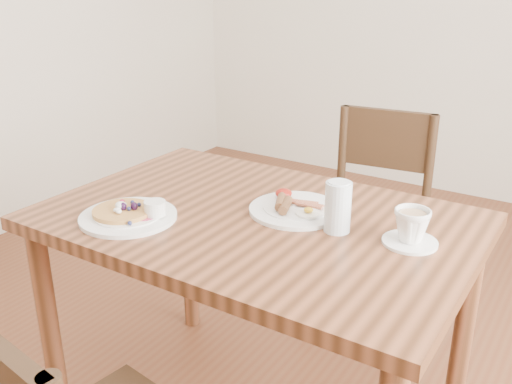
# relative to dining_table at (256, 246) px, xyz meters

# --- Properties ---
(dining_table) EXTENTS (1.20, 0.80, 0.75)m
(dining_table) POSITION_rel_dining_table_xyz_m (0.00, 0.00, 0.00)
(dining_table) COLOR brown
(dining_table) RESTS_ON ground
(chair_far) EXTENTS (0.47, 0.47, 0.88)m
(chair_far) POSITION_rel_dining_table_xyz_m (0.06, 0.78, -0.16)
(chair_far) COLOR #301D11
(chair_far) RESTS_ON ground
(pancake_plate) EXTENTS (0.27, 0.27, 0.06)m
(pancake_plate) POSITION_rel_dining_table_xyz_m (-0.28, -0.21, 0.11)
(pancake_plate) COLOR white
(pancake_plate) RESTS_ON dining_table
(breakfast_plate) EXTENTS (0.27, 0.27, 0.04)m
(breakfast_plate) POSITION_rel_dining_table_xyz_m (0.08, 0.08, 0.11)
(breakfast_plate) COLOR white
(breakfast_plate) RESTS_ON dining_table
(teacup_saucer) EXTENTS (0.14, 0.14, 0.09)m
(teacup_saucer) POSITION_rel_dining_table_xyz_m (0.43, 0.06, 0.14)
(teacup_saucer) COLOR white
(teacup_saucer) RESTS_ON dining_table
(water_glass) EXTENTS (0.07, 0.07, 0.14)m
(water_glass) POSITION_rel_dining_table_xyz_m (0.24, 0.03, 0.17)
(water_glass) COLOR silver
(water_glass) RESTS_ON dining_table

